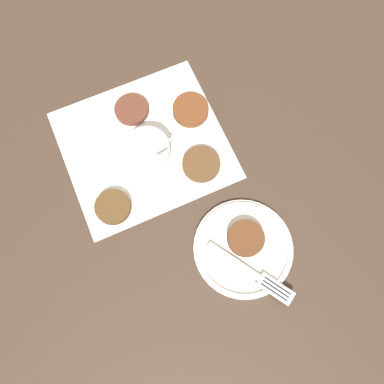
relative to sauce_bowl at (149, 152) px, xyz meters
name	(u,v)px	position (x,y,z in m)	size (l,w,h in m)	color
ground_plane	(147,151)	(0.00, 0.02, -0.03)	(4.00, 4.00, 0.00)	#38281E
napkin	(145,145)	(0.00, 0.03, -0.03)	(0.35, 0.32, 0.00)	white
sauce_bowl	(149,152)	(0.00, 0.00, 0.00)	(0.10, 0.10, 0.11)	silver
fritter_0	(191,110)	(0.12, 0.07, -0.02)	(0.08, 0.08, 0.02)	#5B3118
fritter_1	(113,207)	(-0.11, -0.08, -0.02)	(0.07, 0.07, 0.02)	#4A331B
fritter_2	(132,109)	(0.00, 0.12, -0.02)	(0.08, 0.08, 0.01)	#502B1E
fritter_3	(201,164)	(0.09, -0.06, -0.02)	(0.08, 0.08, 0.01)	#4E331E
serving_plate	(243,248)	(0.10, -0.26, -0.02)	(0.20, 0.20, 0.02)	silver
fritter_on_plate	(246,238)	(0.11, -0.25, -0.01)	(0.07, 0.07, 0.01)	#512D19
fork	(259,278)	(0.10, -0.33, -0.01)	(0.12, 0.17, 0.00)	silver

